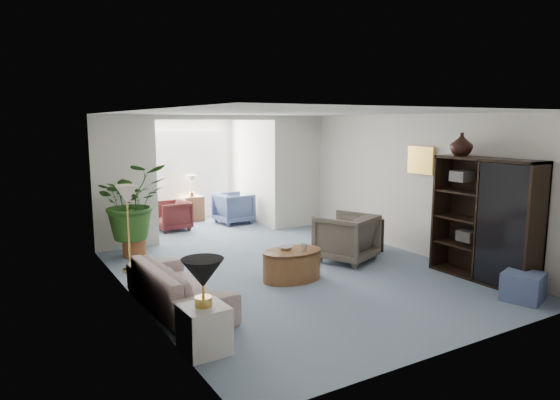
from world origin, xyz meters
TOP-DOWN VIEW (x-y plane):
  - floor at (0.00, 0.00)m, footprint 6.00×6.00m
  - sunroom_floor at (0.00, 4.10)m, footprint 2.60×2.60m
  - back_pier_left at (-1.90, 3.00)m, footprint 1.20×0.12m
  - back_pier_right at (1.90, 3.00)m, footprint 1.20×0.12m
  - back_header at (0.00, 3.00)m, footprint 2.60×0.12m
  - window_pane at (0.00, 5.18)m, footprint 2.20×0.02m
  - window_blinds at (0.00, 5.15)m, footprint 2.20×0.02m
  - framed_picture at (2.46, -0.10)m, footprint 0.04×0.50m
  - sofa at (-2.09, -0.36)m, footprint 0.84×1.99m
  - end_table at (-2.29, -1.71)m, footprint 0.47×0.47m
  - table_lamp at (-2.29, -1.71)m, footprint 0.44×0.44m
  - floor_lamp at (-2.23, 1.54)m, footprint 0.36×0.36m
  - coffee_table at (-0.23, -0.14)m, footprint 1.16×1.16m
  - coffee_bowl at (-0.28, -0.04)m, footprint 0.25×0.25m
  - coffee_cup at (-0.08, -0.24)m, footprint 0.13×0.13m
  - wingback_chair at (1.11, 0.25)m, footprint 1.15×1.16m
  - side_table_dark at (1.81, 0.55)m, footprint 0.53×0.43m
  - entertainment_cabinet at (2.23, -1.62)m, footprint 0.44×1.66m
  - cabinet_urn at (2.23, -1.12)m, footprint 0.34×0.34m
  - ottoman at (1.95, -2.47)m, footprint 0.60×0.60m
  - plant_pot at (-1.94, 2.39)m, footprint 0.40×0.40m
  - house_plant at (-1.94, 2.39)m, footprint 1.21×1.05m
  - sunroom_chair_blue at (0.84, 4.14)m, footprint 0.83×0.81m
  - sunroom_chair_maroon at (-0.66, 4.14)m, footprint 0.76×0.74m
  - sunroom_table at (0.09, 4.89)m, footprint 0.51×0.41m
  - shelf_clutter at (2.18, -1.63)m, footprint 0.30×1.16m

SIDE VIEW (x-z plane):
  - floor at x=0.00m, z-range 0.00..0.00m
  - sunroom_floor at x=0.00m, z-range 0.00..0.00m
  - plant_pot at x=-1.94m, z-range 0.00..0.32m
  - ottoman at x=1.95m, z-range 0.00..0.38m
  - coffee_table at x=-0.23m, z-range 0.00..0.45m
  - end_table at x=-2.29m, z-range 0.00..0.50m
  - sofa at x=-2.09m, z-range 0.00..0.57m
  - sunroom_table at x=0.09m, z-range 0.00..0.60m
  - side_table_dark at x=1.81m, z-range 0.00..0.61m
  - sunroom_chair_maroon at x=-0.66m, z-range 0.00..0.65m
  - sunroom_chair_blue at x=0.84m, z-range 0.00..0.72m
  - wingback_chair at x=1.11m, z-range 0.00..0.82m
  - coffee_bowl at x=-0.28m, z-range 0.45..0.50m
  - coffee_cup at x=-0.08m, z-range 0.45..0.55m
  - table_lamp at x=-2.29m, z-range 0.70..1.00m
  - entertainment_cabinet at x=2.23m, z-range 0.00..1.84m
  - shelf_clutter at x=2.18m, z-range 0.45..1.51m
  - house_plant at x=-1.94m, z-range 0.32..1.66m
  - back_pier_left at x=-1.90m, z-range 0.00..2.50m
  - back_pier_right at x=1.90m, z-range 0.00..2.50m
  - floor_lamp at x=-2.23m, z-range 1.11..1.39m
  - window_pane at x=0.00m, z-range 0.65..2.15m
  - window_blinds at x=0.00m, z-range 0.65..2.15m
  - framed_picture at x=2.46m, z-range 1.50..1.90m
  - cabinet_urn at x=2.23m, z-range 1.84..2.20m
  - back_header at x=0.00m, z-range 2.40..2.50m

